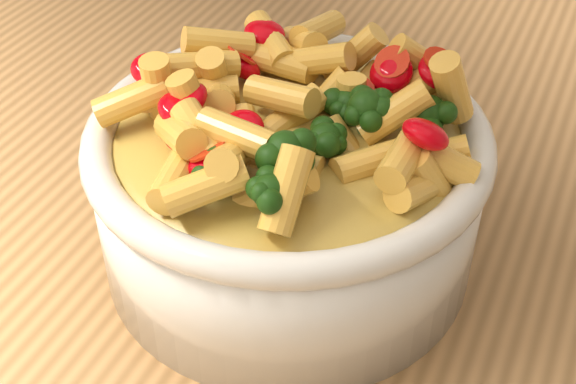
% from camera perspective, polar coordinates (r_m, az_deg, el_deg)
% --- Properties ---
extents(table, '(1.20, 0.80, 0.90)m').
position_cam_1_polar(table, '(0.64, -2.54, -6.19)').
color(table, '#B17F4B').
rests_on(table, ground).
extents(serving_bowl, '(0.23, 0.23, 0.10)m').
position_cam_1_polar(serving_bowl, '(0.48, 0.00, 0.12)').
color(serving_bowl, silver).
rests_on(serving_bowl, table).
extents(pasta_salad, '(0.18, 0.18, 0.04)m').
position_cam_1_polar(pasta_salad, '(0.44, 0.00, 6.38)').
color(pasta_salad, '#EEB44B').
rests_on(pasta_salad, serving_bowl).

